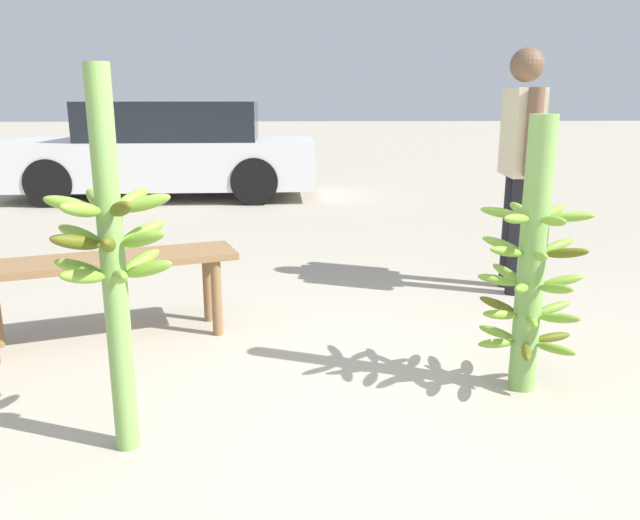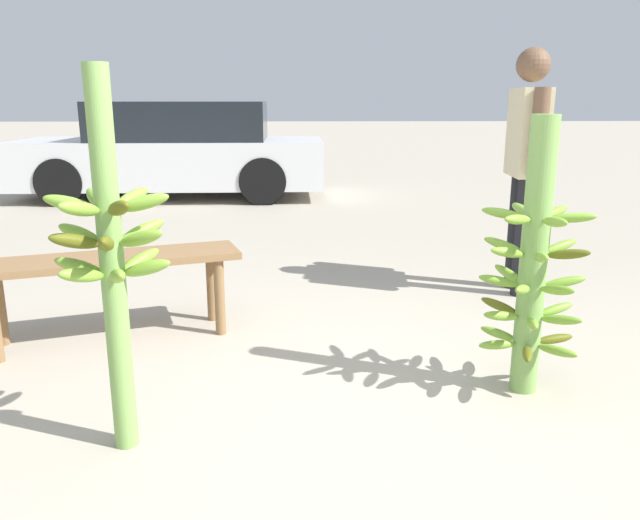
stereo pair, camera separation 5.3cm
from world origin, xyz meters
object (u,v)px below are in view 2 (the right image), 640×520
(market_bench, at_px, (110,270))
(banana_stalk_left, at_px, (111,254))
(vendor_person, at_px, (526,151))
(banana_stalk_center, at_px, (533,267))
(parked_car, at_px, (174,151))

(market_bench, bearing_deg, banana_stalk_left, -90.36)
(banana_stalk_left, distance_m, vendor_person, 3.05)
(vendor_person, xyz_separation_m, market_bench, (-2.65, -0.86, -0.59))
(banana_stalk_left, relative_size, banana_stalk_center, 1.14)
(banana_stalk_left, xyz_separation_m, market_bench, (-0.38, 1.16, -0.37))
(banana_stalk_left, relative_size, market_bench, 0.99)
(vendor_person, bearing_deg, parked_car, 40.45)
(parked_car, bearing_deg, banana_stalk_center, -156.51)
(vendor_person, relative_size, parked_car, 0.39)
(vendor_person, distance_m, parked_car, 5.78)
(vendor_person, distance_m, market_bench, 2.85)
(banana_stalk_left, bearing_deg, parked_car, 99.02)
(banana_stalk_left, relative_size, parked_car, 0.34)
(vendor_person, bearing_deg, banana_stalk_center, 167.47)
(banana_stalk_center, height_order, market_bench, banana_stalk_center)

